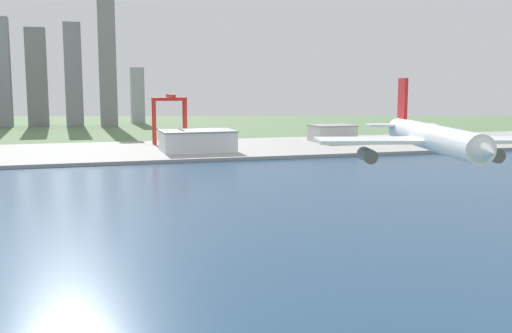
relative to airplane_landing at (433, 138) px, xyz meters
The scene contains 8 objects.
ground_plane 209.28m from the airplane_landing, 93.20° to the left, with size 2400.00×2400.00×0.00m, color #5A794D.
water_bay 151.32m from the airplane_landing, 94.52° to the left, with size 840.00×360.00×0.15m, color navy.
industrial_pier 396.68m from the airplane_landing, 91.66° to the left, with size 840.00×140.00×2.50m, color #A1A19C.
airplane_landing is the anchor object (origin of this frame).
port_crane_red 429.18m from the airplane_landing, 86.23° to the left, with size 28.05×35.34×41.56m.
warehouse_main 374.53m from the airplane_landing, 83.86° to the left, with size 54.19×37.46×15.65m.
warehouse_annex 447.07m from the airplane_landing, 67.88° to the left, with size 35.84×29.87×14.50m.
distant_skyline 727.48m from the airplane_landing, 97.31° to the left, with size 260.89×77.10×159.40m.
Camera 1 is at (-35.68, 23.54, 52.16)m, focal length 42.40 mm.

